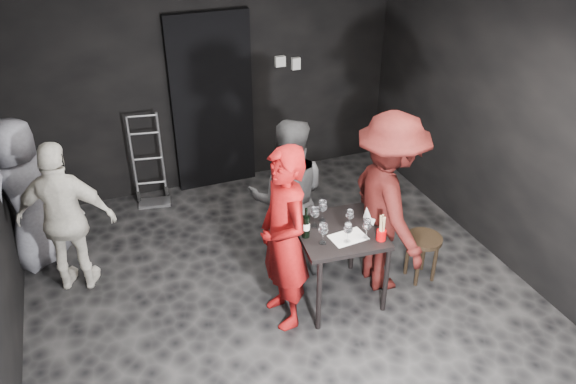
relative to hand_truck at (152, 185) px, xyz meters
name	(u,v)px	position (x,y,z in m)	size (l,w,h in m)	color
floor	(288,306)	(0.83, -2.29, -0.20)	(4.50, 5.00, 0.02)	black
ceiling	(289,0)	(0.83, -2.29, 2.50)	(4.50, 5.00, 0.02)	silver
wall_back	(209,77)	(0.83, 0.21, 1.15)	(4.50, 0.04, 2.70)	black
wall_right	(518,133)	(3.08, -2.29, 1.15)	(0.04, 5.00, 2.70)	black
doorway	(212,103)	(0.83, 0.15, 0.85)	(0.95, 0.10, 2.10)	black
wallbox_upper	(280,61)	(1.68, 0.16, 1.25)	(0.12, 0.06, 0.12)	#B7B7B2
wallbox_lower	(296,63)	(1.88, 0.16, 1.20)	(0.10, 0.06, 0.14)	#B7B7B2
hand_truck	(152,185)	(0.00, 0.00, 0.00)	(0.37, 0.32, 1.09)	#B2B2B7
tasting_table	(339,239)	(1.29, -2.32, 0.45)	(0.72, 0.72, 0.75)	black
stool	(423,246)	(2.16, -2.36, 0.17)	(0.34, 0.34, 0.47)	black
server_red	(284,231)	(0.75, -2.38, 0.71)	(0.67, 0.44, 1.83)	maroon
woman_black	(288,194)	(1.05, -1.71, 0.61)	(0.79, 0.44, 1.63)	#2F2F30
man_maroon	(389,192)	(1.79, -2.26, 0.79)	(1.28, 0.60, 1.99)	#3A0E0C
bystander_cream	(67,219)	(-0.90, -1.27, 0.54)	(0.87, 0.41, 1.48)	white
bystander_grey	(25,193)	(-1.24, -0.75, 0.58)	(0.77, 0.42, 1.57)	slate
tasting_mat	(348,237)	(1.31, -2.45, 0.55)	(0.30, 0.20, 0.00)	white
wine_glass_a	(323,233)	(1.08, -2.44, 0.65)	(0.08, 0.08, 0.21)	white
wine_glass_b	(315,216)	(1.11, -2.19, 0.65)	(0.08, 0.08, 0.21)	white
wine_glass_c	(322,210)	(1.21, -2.13, 0.66)	(0.08, 0.08, 0.22)	white
wine_glass_d	(348,232)	(1.27, -2.50, 0.65)	(0.08, 0.08, 0.20)	white
wine_glass_e	(367,228)	(1.45, -2.51, 0.65)	(0.08, 0.08, 0.21)	white
wine_glass_f	(350,218)	(1.39, -2.31, 0.64)	(0.07, 0.07, 0.18)	white
wine_bottle	(306,226)	(0.98, -2.31, 0.65)	(0.07, 0.07, 0.28)	black
breadstick_cup	(382,228)	(1.55, -2.57, 0.66)	(0.08, 0.08, 0.25)	#B20306
reserved_card	(370,216)	(1.60, -2.30, 0.60)	(0.09, 0.15, 0.11)	white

